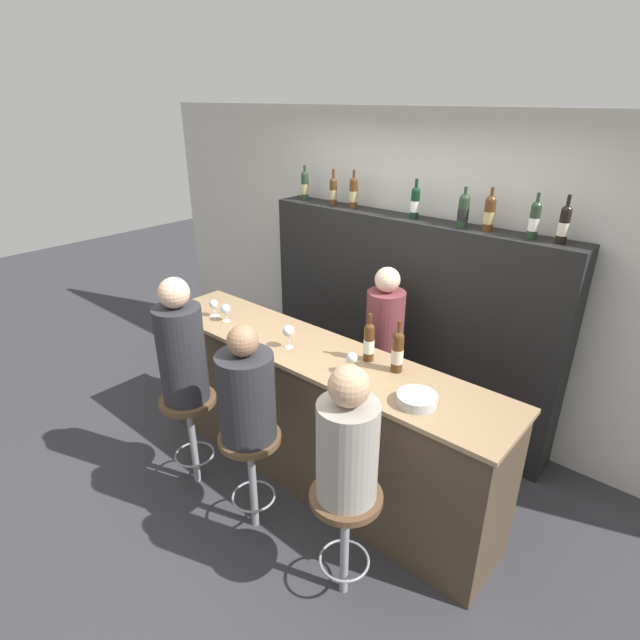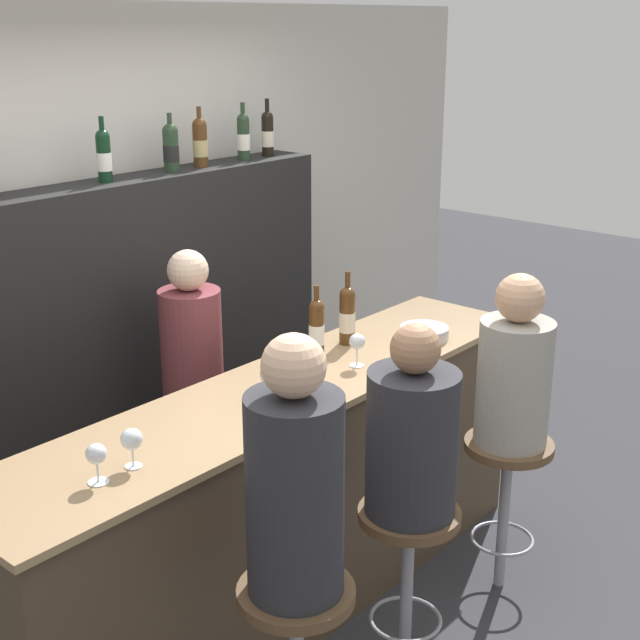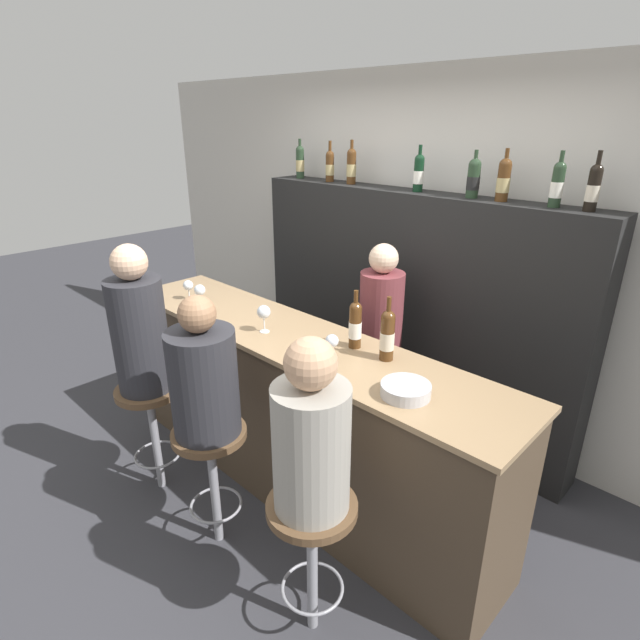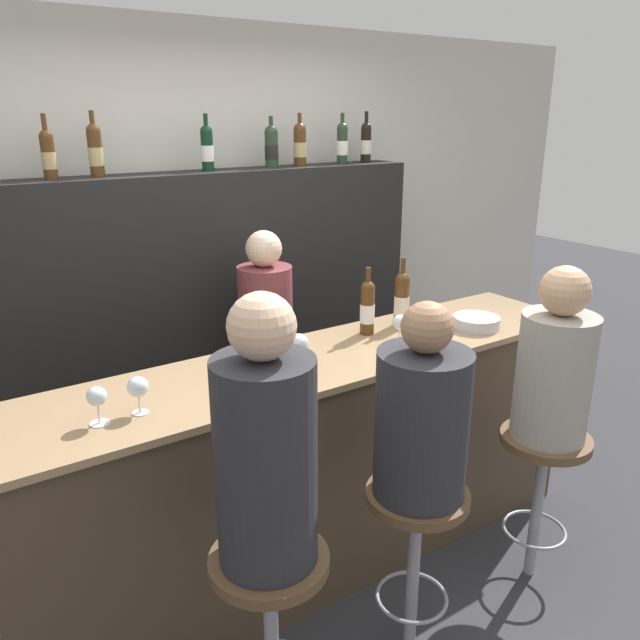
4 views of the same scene
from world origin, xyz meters
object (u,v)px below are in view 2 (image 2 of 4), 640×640
at_px(wine_bottle_backbar_4, 171,147).
at_px(wine_glass_0, 96,455).
at_px(wine_bottle_counter_0, 317,327).
at_px(wine_bottle_counter_1, 347,315).
at_px(guest_seated_right, 514,372).
at_px(bartender, 195,414).
at_px(wine_bottle_backbar_6, 243,136).
at_px(wine_glass_3, 357,343).
at_px(wine_bottle_backbar_7, 268,133).
at_px(bar_stool_right, 507,473).
at_px(wine_glass_1, 132,440).
at_px(wine_glass_2, 270,376).
at_px(wine_bottle_backbar_3, 104,155).
at_px(wine_bottle_backbar_5, 200,142).
at_px(bar_stool_left, 296,628).
at_px(guest_seated_left, 295,483).
at_px(metal_bowl, 424,333).
at_px(bar_stool_middle, 408,546).
at_px(guest_seated_middle, 412,435).

relative_size(wine_bottle_backbar_4, wine_glass_0, 2.06).
distance_m(wine_bottle_counter_0, wine_bottle_counter_1, 0.22).
distance_m(guest_seated_right, bartender, 1.53).
distance_m(wine_bottle_backbar_6, wine_glass_3, 1.54).
distance_m(wine_bottle_counter_0, wine_bottle_backbar_7, 1.45).
height_order(wine_bottle_counter_1, wine_bottle_backbar_4, wine_bottle_backbar_4).
bearing_deg(bar_stool_right, wine_glass_0, 162.60).
xyz_separation_m(wine_glass_1, wine_glass_2, (0.67, 0.00, 0.02)).
bearing_deg(wine_bottle_backbar_6, wine_bottle_backbar_3, 180.00).
height_order(wine_bottle_backbar_5, wine_bottle_backbar_7, wine_bottle_backbar_7).
bearing_deg(bar_stool_right, wine_bottle_backbar_5, 95.01).
bearing_deg(wine_bottle_backbar_4, bar_stool_left, -120.78).
bearing_deg(guest_seated_left, wine_bottle_counter_0, 37.67).
bearing_deg(wine_bottle_backbar_4, wine_bottle_backbar_7, -0.00).
relative_size(metal_bowl, guest_seated_right, 0.30).
distance_m(wine_bottle_backbar_7, guest_seated_left, 2.62).
height_order(wine_glass_2, guest_seated_left, guest_seated_left).
distance_m(wine_bottle_counter_1, wine_bottle_backbar_4, 1.24).
relative_size(wine_bottle_backbar_6, metal_bowl, 1.31).
relative_size(wine_glass_1, guest_seated_right, 0.18).
bearing_deg(wine_bottle_counter_0, wine_bottle_backbar_7, 53.08).
distance_m(wine_glass_0, guest_seated_right, 1.85).
height_order(wine_glass_2, bar_stool_middle, wine_glass_2).
distance_m(wine_bottle_backbar_6, guest_seated_right, 1.98).
height_order(wine_bottle_counter_0, wine_bottle_backbar_5, wine_bottle_backbar_5).
bearing_deg(wine_bottle_backbar_7, wine_glass_3, -121.10).
relative_size(wine_bottle_counter_0, wine_glass_0, 2.37).
height_order(wine_bottle_counter_1, bar_stool_middle, wine_bottle_counter_1).
bearing_deg(wine_bottle_backbar_3, wine_bottle_counter_0, -72.00).
relative_size(wine_bottle_backbar_3, bar_stool_left, 0.41).
bearing_deg(wine_bottle_backbar_4, bar_stool_middle, -103.10).
relative_size(wine_glass_0, metal_bowl, 0.60).
bearing_deg(wine_bottle_counter_1, guest_seated_right, -74.96).
height_order(wine_bottle_backbar_6, metal_bowl, wine_bottle_backbar_6).
xyz_separation_m(wine_glass_1, bar_stool_left, (0.21, -0.55, -0.60)).
bearing_deg(wine_bottle_backbar_5, metal_bowl, -79.16).
bearing_deg(wine_bottle_backbar_4, wine_glass_1, -135.84).
height_order(wine_glass_2, bar_stool_right, wine_glass_2).
bearing_deg(guest_seated_middle, guest_seated_left, 180.00).
xyz_separation_m(guest_seated_left, bar_stool_middle, (0.65, 0.00, -0.55)).
relative_size(wine_glass_3, bar_stool_right, 0.20).
distance_m(wine_bottle_backbar_5, bar_stool_middle, 2.31).
xyz_separation_m(wine_bottle_counter_0, wine_glass_2, (-0.52, -0.21, -0.01)).
distance_m(wine_bottle_counter_1, bar_stool_left, 1.56).
distance_m(wine_bottle_backbar_7, guest_seated_middle, 2.27).
relative_size(wine_bottle_backbar_4, guest_seated_middle, 0.38).
bearing_deg(bar_stool_middle, bar_stool_left, 180.00).
xyz_separation_m(wine_bottle_backbar_3, wine_bottle_backbar_7, (1.10, -0.00, 0.00)).
distance_m(wine_glass_2, bar_stool_middle, 0.85).
bearing_deg(guest_seated_right, bar_stool_left, 180.00).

